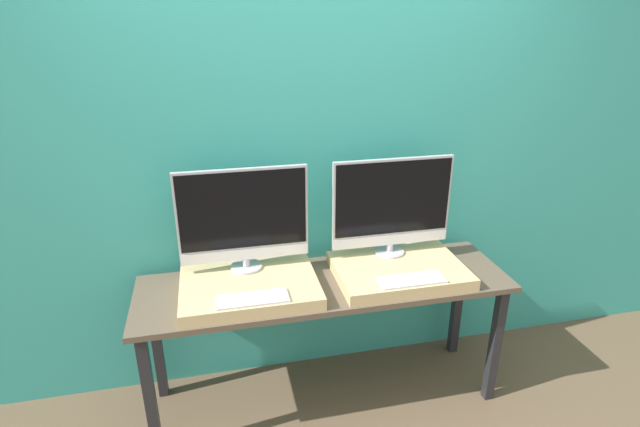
% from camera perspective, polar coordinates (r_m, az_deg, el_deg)
% --- Properties ---
extents(wall_back, '(8.00, 0.04, 2.60)m').
position_cam_1_polar(wall_back, '(2.69, -1.06, 6.20)').
color(wall_back, teal).
rests_on(wall_back, ground_plane).
extents(workbench, '(1.92, 0.56, 0.74)m').
position_cam_1_polar(workbench, '(2.64, 0.61, -9.35)').
color(workbench, brown).
rests_on(workbench, ground_plane).
extents(wooden_riser_left, '(0.67, 0.48, 0.06)m').
position_cam_1_polar(wooden_riser_left, '(2.51, -8.05, -8.36)').
color(wooden_riser_left, '#D6B77F').
rests_on(wooden_riser_left, workbench).
extents(monitor_left, '(0.65, 0.16, 0.54)m').
position_cam_1_polar(monitor_left, '(2.50, -8.75, -0.47)').
color(monitor_left, '#B2B2B7').
rests_on(monitor_left, wooden_riser_left).
extents(keyboard_left, '(0.33, 0.12, 0.01)m').
position_cam_1_polar(keyboard_left, '(2.35, -7.71, -9.62)').
color(keyboard_left, silver).
rests_on(keyboard_left, wooden_riser_left).
extents(wooden_riser_right, '(0.67, 0.48, 0.06)m').
position_cam_1_polar(wooden_riser_right, '(2.67, 8.99, -6.43)').
color(wooden_riser_right, '#D6B77F').
rests_on(wooden_riser_right, workbench).
extents(monitor_right, '(0.65, 0.16, 0.54)m').
position_cam_1_polar(monitor_right, '(2.66, 8.24, 0.98)').
color(monitor_right, '#B2B2B7').
rests_on(monitor_right, wooden_riser_right).
extents(keyboard_right, '(0.33, 0.12, 0.01)m').
position_cam_1_polar(keyboard_right, '(2.52, 10.45, -7.45)').
color(keyboard_right, silver).
rests_on(keyboard_right, wooden_riser_right).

